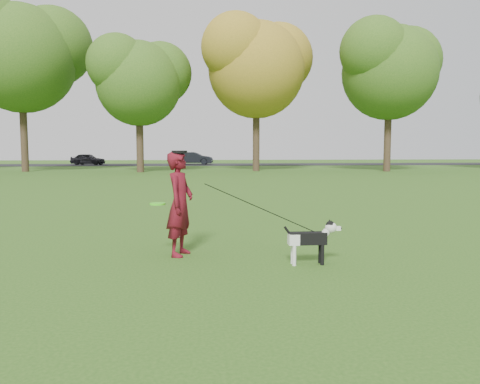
{
  "coord_description": "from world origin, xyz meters",
  "views": [
    {
      "loc": [
        -0.26,
        -6.52,
        1.58
      ],
      "look_at": [
        0.37,
        0.2,
        0.95
      ],
      "focal_mm": 35.0,
      "sensor_mm": 36.0,
      "label": 1
    }
  ],
  "objects": [
    {
      "name": "ground",
      "position": [
        0.0,
        0.0,
        0.0
      ],
      "size": [
        120.0,
        120.0,
        0.0
      ],
      "primitive_type": "plane",
      "color": "#285116",
      "rests_on": "ground"
    },
    {
      "name": "road",
      "position": [
        0.0,
        40.0,
        0.01
      ],
      "size": [
        120.0,
        7.0,
        0.02
      ],
      "primitive_type": "cube",
      "color": "black",
      "rests_on": "ground"
    },
    {
      "name": "man",
      "position": [
        -0.5,
        0.35,
        0.77
      ],
      "size": [
        0.53,
        0.65,
        1.54
      ],
      "primitive_type": "imported",
      "rotation": [
        0.0,
        0.0,
        1.24
      ],
      "color": "#550C16",
      "rests_on": "ground"
    },
    {
      "name": "dog",
      "position": [
        1.3,
        -0.36,
        0.37
      ],
      "size": [
        0.81,
        0.16,
        0.62
      ],
      "color": "black",
      "rests_on": "ground"
    },
    {
      "name": "car_left",
      "position": [
        -10.69,
        40.0,
        0.57
      ],
      "size": [
        3.46,
        2.04,
        1.11
      ],
      "primitive_type": "imported",
      "rotation": [
        0.0,
        0.0,
        1.33
      ],
      "color": "black",
      "rests_on": "road"
    },
    {
      "name": "car_mid",
      "position": [
        -0.46,
        40.0,
        0.63
      ],
      "size": [
        3.88,
        1.83,
        1.23
      ],
      "primitive_type": "imported",
      "rotation": [
        0.0,
        0.0,
        1.42
      ],
      "color": "black",
      "rests_on": "road"
    },
    {
      "name": "man_held_items",
      "position": [
        0.63,
        -0.03,
        0.74
      ],
      "size": [
        2.36,
        0.83,
        1.14
      ],
      "color": "#4CF91F",
      "rests_on": "ground"
    },
    {
      "name": "tree_row",
      "position": [
        -1.43,
        26.07,
        7.41
      ],
      "size": [
        51.74,
        8.86,
        12.01
      ],
      "color": "#38281C",
      "rests_on": "ground"
    }
  ]
}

